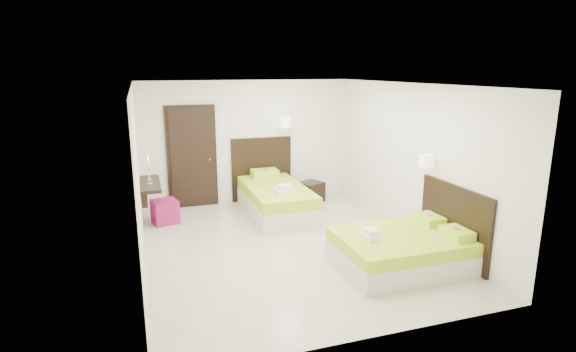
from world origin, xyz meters
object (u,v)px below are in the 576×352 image
object	(u,v)px
bed_double	(406,248)
nightstand	(311,192)
bed_single	(275,197)
ottoman	(165,212)

from	to	relation	value
bed_double	nightstand	world-z (taller)	bed_double
bed_single	bed_double	xyz separation A→B (m)	(1.12, -2.98, -0.05)
ottoman	bed_single	bearing A→B (deg)	-1.68
bed_double	ottoman	distance (m)	4.45
bed_single	bed_double	size ratio (longest dim) A/B	1.21
bed_double	nightstand	size ratio (longest dim) A/B	3.79
nightstand	ottoman	size ratio (longest dim) A/B	1.11
bed_single	ottoman	distance (m)	2.14
bed_double	ottoman	world-z (taller)	bed_double
bed_double	nightstand	bearing A→B (deg)	92.39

